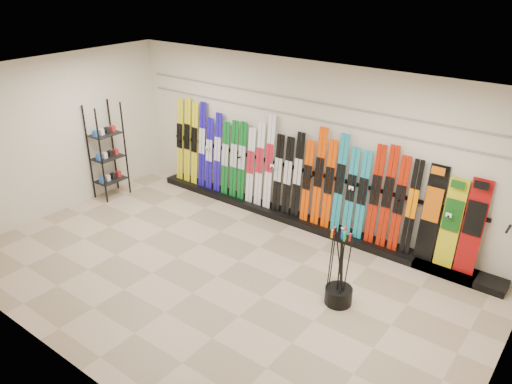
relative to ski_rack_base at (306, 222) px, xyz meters
The scene contains 13 objects.
floor 2.29m from the ski_rack_base, 95.64° to the right, with size 8.00×8.00×0.00m, color gray.
back_wall 1.47m from the ski_rack_base, 135.64° to the left, with size 8.00×8.00×0.00m, color beige.
left_wall 5.01m from the ski_rack_base, 151.65° to the right, with size 5.00×5.00×0.00m, color beige.
right_wall 4.64m from the ski_rack_base, 31.13° to the right, with size 5.00×5.00×0.00m, color beige.
ceiling 3.73m from the ski_rack_base, 95.64° to the right, with size 8.00×8.00×0.00m, color silver.
ski_rack_base is the anchor object (origin of this frame).
skis 1.12m from the ski_rack_base, behind, with size 5.37×0.20×1.84m.
snowboards 2.67m from the ski_rack_base, ahead, with size 0.94×0.24×1.58m.
accessory_rack 4.30m from the ski_rack_base, 161.36° to the right, with size 0.40×0.60×1.98m, color black.
pole_bin 2.36m from the ski_rack_base, 46.74° to the right, with size 0.40×0.40×0.25m, color black.
ski_poles 2.41m from the ski_rack_base, 47.14° to the right, with size 0.34×0.28×1.18m.
slatwall_rail_0 1.96m from the ski_rack_base, 138.37° to the left, with size 7.60×0.02×0.03m, color gray.
slatwall_rail_1 2.26m from the ski_rack_base, 138.37° to the left, with size 7.60×0.02×0.03m, color gray.
Camera 1 is at (4.45, -4.86, 4.51)m, focal length 35.00 mm.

